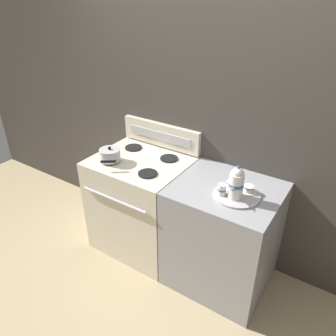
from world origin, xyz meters
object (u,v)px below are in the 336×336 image
Objects in this scene: stove at (142,204)px; creamer_jug at (222,189)px; saucepan at (110,155)px; serving_tray at (237,195)px; teapot at (236,183)px; teacup_left at (249,189)px; teacup_right at (231,185)px.

creamer_jug is (0.80, -0.11, 0.50)m from stove.
serving_tray is (1.08, 0.10, -0.06)m from saucepan.
teapot is at bearing 12.49° from creamer_jug.
teacup_left reaches higher than serving_tray.
teapot reaches higher than teacup_right.
saucepan is 0.99m from creamer_jug.
stove is 7.58× the size of teacup_left.
serving_tray is 2.75× the size of teacup_left.
teacup_right is (-0.07, 0.10, -0.09)m from teapot.
creamer_jug reaches higher than serving_tray.
teapot is at bearing -5.94° from stove.
teapot reaches higher than stove.
serving_tray is 0.10m from teacup_left.
teacup_left is 1.45× the size of creamer_jug.
serving_tray is at bearing 92.18° from teapot.
creamer_jug is (-0.09, -0.02, -0.07)m from teapot.
teacup_right is (-0.07, 0.06, 0.03)m from serving_tray.
teapot is (1.08, 0.06, 0.07)m from saucepan.
saucepan reaches higher than creamer_jug.
teacup_right is 1.45× the size of creamer_jug.
stove is 2.76× the size of serving_tray.
creamer_jug reaches higher than teacup_left.
teacup_right is at bearing 9.14° from saucepan.
creamer_jug is at bearing 2.40° from saucepan.
teacup_left is 1.00× the size of teacup_right.
teacup_right is (0.82, 0.01, 0.48)m from stove.
saucepan reaches higher than teacup_left.
saucepan reaches higher than serving_tray.
stove is 7.58× the size of teacup_right.
stove is 0.56m from saucepan.
creamer_jug reaches higher than stove.
creamer_jug is at bearing -98.16° from teacup_right.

